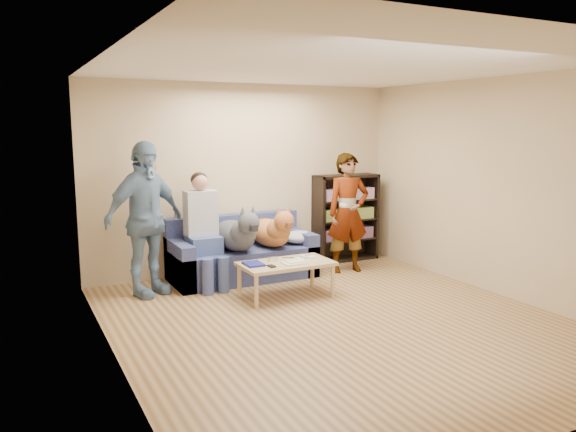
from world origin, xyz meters
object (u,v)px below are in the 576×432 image
person_standing_right (348,213)px  bookshelf (345,216)px  person_seated (203,226)px  dog_gray (237,234)px  coffee_table (286,266)px  dog_tan (272,231)px  notebook_blue (254,264)px  camera_silver (273,259)px  sofa (241,257)px  person_standing_left (145,219)px

person_standing_right → bookshelf: 0.71m
person_standing_right → person_seated: person_standing_right is taller
dog_gray → coffee_table: (0.30, -0.81, -0.28)m
dog_tan → coffee_table: dog_tan is taller
notebook_blue → camera_silver: camera_silver is taller
camera_silver → coffee_table: camera_silver is taller
person_standing_right → bookshelf: (0.35, 0.60, -0.15)m
notebook_blue → sofa: sofa is taller
dog_tan → bookshelf: bearing=16.9°
notebook_blue → sofa: 1.03m
camera_silver → dog_tan: size_ratio=0.09×
bookshelf → person_standing_right: bearing=-119.9°
notebook_blue → camera_silver: bearing=14.0°
person_standing_right → dog_tan: 1.12m
dog_gray → bookshelf: 2.00m
person_standing_right → camera_silver: 1.57m
person_standing_left → coffee_table: (1.47, -0.83, -0.55)m
coffee_table → bookshelf: bearing=37.6°
person_standing_right → dog_tan: (-1.09, 0.16, -0.19)m
person_standing_right → dog_tan: bearing=-179.4°
person_standing_left → person_seated: 0.77m
person_standing_left → bookshelf: person_standing_left is taller
camera_silver → dog_gray: (-0.18, 0.69, 0.21)m
camera_silver → person_seated: bearing=127.0°
person_seated → person_standing_left: bearing=-173.8°
notebook_blue → sofa: size_ratio=0.14×
person_standing_left → sofa: person_standing_left is taller
person_standing_right → bookshelf: size_ratio=1.27×
person_standing_right → person_standing_left: 2.77m
person_standing_right → notebook_blue: (-1.70, -0.62, -0.40)m
notebook_blue → coffee_table: notebook_blue is taller
notebook_blue → person_standing_right: bearing=20.0°
person_standing_right → person_seated: 2.03m
person_standing_right → camera_silver: (-1.42, -0.55, -0.38)m
camera_silver → dog_gray: bearing=104.6°
dog_tan → bookshelf: bookshelf is taller
dog_gray → dog_tan: size_ratio=1.08×
sofa → person_seated: bearing=-167.2°
person_standing_right → dog_gray: bearing=-175.9°
sofa → person_standing_right: bearing=-14.1°
dog_gray → coffee_table: 0.91m
sofa → coffee_table: bearing=-81.5°
person_standing_left → dog_gray: bearing=-26.1°
person_seated → coffee_table: person_seated is taller
person_seated → coffee_table: bearing=-51.8°
person_standing_right → camera_silver: bearing=-149.8°
camera_silver → coffee_table: (0.12, -0.12, -0.07)m
person_seated → coffee_table: 1.22m
dog_tan → notebook_blue: bearing=-127.9°
person_seated → bookshelf: 2.39m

